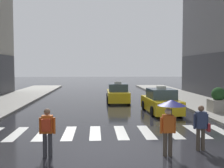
{
  "coord_description": "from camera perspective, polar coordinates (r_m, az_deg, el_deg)",
  "views": [
    {
      "loc": [
        -0.56,
        -9.59,
        3.03
      ],
      "look_at": [
        0.48,
        8.0,
        1.97
      ],
      "focal_mm": 43.99,
      "sensor_mm": 36.0,
      "label": 1
    }
  ],
  "objects": [
    {
      "name": "ground_plane",
      "position": [
        10.07,
        -0.02,
        -14.05
      ],
      "size": [
        160.0,
        160.0,
        0.0
      ],
      "primitive_type": "plane",
      "color": "#26262B"
    },
    {
      "name": "crosswalk_markings",
      "position": [
        12.96,
        -0.82,
        -10.04
      ],
      "size": [
        11.3,
        2.8,
        0.01
      ],
      "color": "silver",
      "rests_on": "ground"
    },
    {
      "name": "taxi_lead",
      "position": [
        18.58,
        10.11,
        -3.72
      ],
      "size": [
        2.04,
        4.59,
        1.8
      ],
      "color": "yellow",
      "rests_on": "ground"
    },
    {
      "name": "taxi_second",
      "position": [
        24.01,
        1.21,
        -2.06
      ],
      "size": [
        2.0,
        4.57,
        1.8
      ],
      "color": "yellow",
      "rests_on": "ground"
    },
    {
      "name": "pedestrian_with_umbrella",
      "position": [
        9.53,
        12.02,
        -5.75
      ],
      "size": [
        0.96,
        0.96,
        1.94
      ],
      "color": "#473D33",
      "rests_on": "ground"
    },
    {
      "name": "pedestrian_with_backpack",
      "position": [
        9.56,
        -13.33,
        -9.06
      ],
      "size": [
        0.55,
        0.43,
        1.65
      ],
      "color": "#333338",
      "rests_on": "ground"
    },
    {
      "name": "pedestrian_with_handbag",
      "position": [
        10.6,
        18.05,
        -8.11
      ],
      "size": [
        0.6,
        0.24,
        1.65
      ],
      "color": "#473D33",
      "rests_on": "ground"
    },
    {
      "name": "planter_near_corner",
      "position": [
        19.09,
        21.23,
        -3.27
      ],
      "size": [
        1.1,
        1.1,
        1.6
      ],
      "color": "#A8A399",
      "rests_on": "curb_right"
    }
  ]
}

